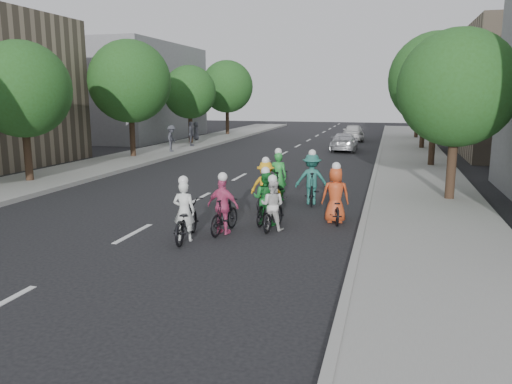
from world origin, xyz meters
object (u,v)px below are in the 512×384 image
at_px(cyclist_3, 224,211).
at_px(cyclist_4, 335,201).
at_px(follow_car_trail, 353,132).
at_px(spectator_2, 196,131).
at_px(cyclist_6, 273,210).
at_px(spectator_0, 172,138).
at_px(follow_car_lead, 344,142).
at_px(spectator_1, 191,134).
at_px(cyclist_5, 278,182).
at_px(cyclist_2, 266,191).
at_px(cyclist_7, 312,183).
at_px(cyclist_1, 266,203).
at_px(cyclist_0, 186,218).

height_order(cyclist_3, cyclist_4, cyclist_4).
height_order(follow_car_trail, spectator_2, spectator_2).
relative_size(cyclist_6, spectator_0, 0.99).
xyz_separation_m(cyclist_3, follow_car_trail, (1.26, 29.94, 0.07)).
distance_m(follow_car_lead, spectator_1, 10.85).
bearing_deg(cyclist_6, cyclist_5, -74.96).
height_order(cyclist_2, spectator_1, spectator_1).
relative_size(cyclist_7, spectator_0, 1.15).
xyz_separation_m(cyclist_1, spectator_1, (-10.39, 19.53, 0.38)).
relative_size(cyclist_5, cyclist_6, 1.12).
distance_m(cyclist_3, cyclist_4, 3.49).
bearing_deg(cyclist_3, spectator_0, -53.40).
xyz_separation_m(cyclist_7, follow_car_lead, (-0.47, 17.40, -0.13)).
relative_size(cyclist_0, cyclist_7, 1.04).
bearing_deg(spectator_2, cyclist_2, -174.74).
relative_size(cyclist_1, cyclist_5, 0.90).
distance_m(cyclist_3, cyclist_6, 1.43).
distance_m(cyclist_1, cyclist_7, 3.27).
xyz_separation_m(cyclist_1, cyclist_3, (-0.86, -1.29, -0.02)).
relative_size(cyclist_1, spectator_2, 1.15).
height_order(cyclist_2, cyclist_4, cyclist_4).
distance_m(cyclist_0, spectator_0, 19.88).
xyz_separation_m(cyclist_0, cyclist_7, (2.50, 5.27, 0.16)).
bearing_deg(cyclist_6, spectator_0, -52.46).
height_order(cyclist_6, follow_car_lead, cyclist_6).
relative_size(cyclist_2, spectator_2, 1.20).
distance_m(follow_car_lead, spectator_0, 11.62).
height_order(cyclist_0, spectator_1, spectator_1).
xyz_separation_m(cyclist_1, cyclist_5, (-0.39, 3.46, 0.02)).
distance_m(cyclist_4, spectator_1, 22.45).
bearing_deg(spectator_1, cyclist_7, -163.97).
bearing_deg(cyclist_0, cyclist_4, -148.43).
bearing_deg(cyclist_1, cyclist_7, -99.94).
bearing_deg(follow_car_lead, cyclist_7, 90.28).
height_order(cyclist_0, spectator_0, spectator_0).
bearing_deg(cyclist_7, cyclist_6, 74.06).
xyz_separation_m(cyclist_3, spectator_1, (-9.54, 20.82, 0.39)).
xyz_separation_m(cyclist_3, follow_car_lead, (1.26, 21.84, -0.02)).
xyz_separation_m(cyclist_3, spectator_2, (-11.00, 25.42, 0.27)).
relative_size(cyclist_2, cyclist_3, 1.04).
distance_m(cyclist_1, cyclist_2, 1.80).
relative_size(cyclist_1, cyclist_3, 1.00).
height_order(cyclist_1, cyclist_3, cyclist_1).
distance_m(cyclist_5, cyclist_6, 4.04).
bearing_deg(cyclist_2, cyclist_5, -83.66).
bearing_deg(spectator_2, follow_car_lead, -128.08).
xyz_separation_m(cyclist_1, cyclist_6, (0.34, -0.51, -0.09)).
relative_size(cyclist_1, cyclist_2, 0.96).
height_order(cyclist_4, cyclist_5, cyclist_5).
distance_m(cyclist_7, spectator_0, 16.82).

